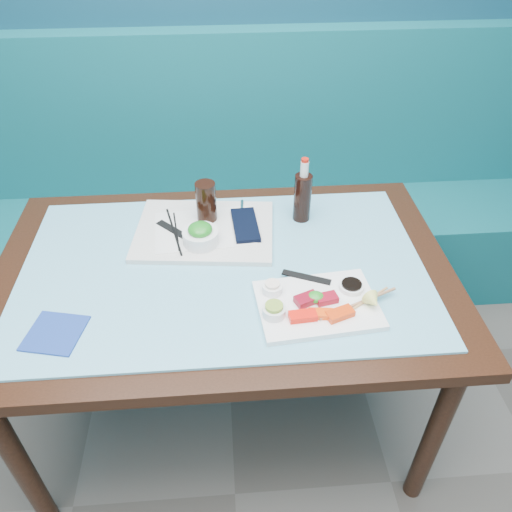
{
  "coord_description": "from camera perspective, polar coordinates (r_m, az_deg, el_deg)",
  "views": [
    {
      "loc": [
        0.01,
        0.29,
        1.75
      ],
      "look_at": [
        0.1,
        1.44,
        0.8
      ],
      "focal_mm": 35.0,
      "sensor_mm": 36.0,
      "label": 1
    }
  ],
  "objects": [
    {
      "name": "wooden_chopstick_a",
      "position": [
        1.4,
        11.62,
        -5.32
      ],
      "size": [
        0.24,
        0.11,
        0.01
      ],
      "primitive_type": "cylinder",
      "rotation": [
        1.57,
        0.0,
        -1.17
      ],
      "color": "#996848",
      "rests_on": "sashimi_plate"
    },
    {
      "name": "soy_dish",
      "position": [
        1.44,
        10.84,
        -3.45
      ],
      "size": [
        0.09,
        0.09,
        0.01
      ],
      "primitive_type": "cylinder",
      "rotation": [
        0.0,
        0.0,
        -0.33
      ],
      "color": "white",
      "rests_on": "sashimi_plate"
    },
    {
      "name": "salmon_left",
      "position": [
        1.34,
        5.37,
        -6.85
      ],
      "size": [
        0.08,
        0.04,
        0.02
      ],
      "primitive_type": "cube",
      "rotation": [
        0.0,
        0.0,
        0.08
      ],
      "color": "#F91709",
      "rests_on": "sashimi_plate"
    },
    {
      "name": "glass_top",
      "position": [
        1.52,
        -3.75,
        -1.3
      ],
      "size": [
        1.22,
        0.76,
        0.01
      ],
      "primitive_type": "cube",
      "color": "#6AB7D4",
      "rests_on": "dining_table"
    },
    {
      "name": "salmon_mid",
      "position": [
        1.35,
        7.44,
        -6.57
      ],
      "size": [
        0.07,
        0.04,
        0.02
      ],
      "primitive_type": "cube",
      "rotation": [
        0.0,
        0.0,
        -0.11
      ],
      "color": "#FF470A",
      "rests_on": "sashimi_plate"
    },
    {
      "name": "cola_glass",
      "position": [
        1.66,
        -5.72,
        6.19
      ],
      "size": [
        0.07,
        0.07,
        0.14
      ],
      "primitive_type": "cylinder",
      "rotation": [
        0.0,
        0.0,
        -0.04
      ],
      "color": "black",
      "rests_on": "serving_tray"
    },
    {
      "name": "seaweed_bowl",
      "position": [
        1.58,
        -6.34,
        2.17
      ],
      "size": [
        0.15,
        0.15,
        0.05
      ],
      "primitive_type": "cylinder",
      "rotation": [
        0.0,
        0.0,
        -0.39
      ],
      "color": "white",
      "rests_on": "serving_tray"
    },
    {
      "name": "fork",
      "position": [
        1.73,
        -1.64,
        5.53
      ],
      "size": [
        0.02,
        0.09,
        0.01
      ],
      "primitive_type": "cylinder",
      "rotation": [
        1.57,
        0.0,
        -0.09
      ],
      "color": "silver",
      "rests_on": "serving_tray"
    },
    {
      "name": "navy_pouch",
      "position": [
        1.65,
        -1.23,
        3.56
      ],
      "size": [
        0.09,
        0.19,
        0.01
      ],
      "primitive_type": "cube",
      "rotation": [
        0.0,
        0.0,
        0.06
      ],
      "color": "black",
      "rests_on": "serving_tray"
    },
    {
      "name": "ramekin_ginger",
      "position": [
        1.4,
        1.88,
        -3.71
      ],
      "size": [
        0.07,
        0.07,
        0.02
      ],
      "primitive_type": "cylinder",
      "rotation": [
        0.0,
        0.0,
        -0.19
      ],
      "color": "white",
      "rests_on": "sashimi_plate"
    },
    {
      "name": "paper_placemat",
      "position": [
        1.65,
        -5.92,
        3.16
      ],
      "size": [
        0.34,
        0.25,
        0.0
      ],
      "primitive_type": "cube",
      "rotation": [
        0.0,
        0.0,
        0.08
      ],
      "color": "silver",
      "rests_on": "serving_tray"
    },
    {
      "name": "chopstick_sleeve",
      "position": [
        1.46,
        5.77,
        -2.42
      ],
      "size": [
        0.14,
        0.08,
        0.0
      ],
      "primitive_type": "cube",
      "rotation": [
        0.0,
        0.0,
        -0.41
      ],
      "color": "black",
      "rests_on": "sashimi_plate"
    },
    {
      "name": "cola_bottle_cap",
      "position": [
        1.61,
        5.63,
        10.85
      ],
      "size": [
        0.03,
        0.03,
        0.01
      ],
      "primitive_type": "cylinder",
      "rotation": [
        0.0,
        0.0,
        -0.26
      ],
      "color": "red",
      "rests_on": "cola_bottle_neck"
    },
    {
      "name": "ginger_fill",
      "position": [
        1.39,
        1.89,
        -3.22
      ],
      "size": [
        0.05,
        0.05,
        0.01
      ],
      "primitive_type": "cylinder",
      "rotation": [
        0.0,
        0.0,
        -0.11
      ],
      "color": "#FBE4CE",
      "rests_on": "ramekin_ginger"
    },
    {
      "name": "cola_bottle_body",
      "position": [
        1.68,
        5.33,
        6.65
      ],
      "size": [
        0.06,
        0.06,
        0.17
      ],
      "primitive_type": "cylinder",
      "rotation": [
        0.0,
        0.0,
        -0.01
      ],
      "color": "black",
      "rests_on": "glass_top"
    },
    {
      "name": "black_chopstick_b",
      "position": [
        1.65,
        -9.09,
        2.83
      ],
      "size": [
        0.03,
        0.21,
        0.01
      ],
      "primitive_type": "cylinder",
      "rotation": [
        1.57,
        0.0,
        0.13
      ],
      "color": "black",
      "rests_on": "serving_tray"
    },
    {
      "name": "lemon_wedge",
      "position": [
        1.39,
        13.27,
        -5.06
      ],
      "size": [
        0.06,
        0.05,
        0.05
      ],
      "primitive_type": "cone",
      "rotation": [
        1.57,
        0.0,
        0.28
      ],
      "color": "#E5EA6F",
      "rests_on": "sashimi_plate"
    },
    {
      "name": "ramekin_wasabi",
      "position": [
        1.34,
        2.06,
        -6.31
      ],
      "size": [
        0.08,
        0.08,
        0.03
      ],
      "primitive_type": "cylinder",
      "rotation": [
        0.0,
        0.0,
        0.24
      ],
      "color": "white",
      "rests_on": "sashimi_plate"
    },
    {
      "name": "seaweed_salad",
      "position": [
        1.56,
        -6.41,
        3.05
      ],
      "size": [
        0.09,
        0.09,
        0.04
      ],
      "primitive_type": "ellipsoid",
      "rotation": [
        0.0,
        0.0,
        0.14
      ],
      "color": "#1C7D1E",
      "rests_on": "seaweed_bowl"
    },
    {
      "name": "salmon_right",
      "position": [
        1.36,
        9.57,
        -6.54
      ],
      "size": [
        0.08,
        0.06,
        0.02
      ],
      "primitive_type": "cube",
      "rotation": [
        0.0,
        0.0,
        0.36
      ],
      "color": "red",
      "rests_on": "sashimi_plate"
    },
    {
      "name": "wasabi_fill",
      "position": [
        1.33,
        2.08,
        -5.75
      ],
      "size": [
        0.05,
        0.05,
        0.01
      ],
      "primitive_type": "cylinder",
      "rotation": [
        0.0,
        0.0,
        0.06
      ],
      "color": "#7EA334",
      "rests_on": "ramekin_wasabi"
    },
    {
      "name": "seaweed_garnish",
      "position": [
        1.39,
        6.82,
        -4.67
      ],
      "size": [
        0.05,
        0.05,
        0.03
      ],
      "primitive_type": "ellipsoid",
      "rotation": [
        0.0,
        0.0,
        -0.16
      ],
      "color": "#238A20",
      "rests_on": "sashimi_plate"
    },
    {
      "name": "wooden_chopstick_b",
      "position": [
        1.4,
        12.01,
        -5.31
      ],
      "size": [
        0.18,
        0.12,
        0.01
      ],
      "primitive_type": "cylinder",
      "rotation": [
        1.57,
        0.0,
        -0.99
      ],
      "color": "tan",
      "rests_on": "sashimi_plate"
    },
    {
      "name": "tuna_right",
      "position": [
        1.39,
        8.06,
        -4.83
      ],
      "size": [
        0.07,
        0.05,
        0.02
      ],
      "primitive_type": "cube",
      "rotation": [
        0.0,
        0.0,
        0.21
      ],
      "color": "maroon",
      "rests_on": "sashimi_plate"
    },
    {
      "name": "cola_bottle_neck",
      "position": [
        1.62,
        5.56,
        9.89
      ],
      "size": [
        0.03,
        0.03,
        0.05
      ],
      "primitive_type": "cylinder",
      "rotation": [
        0.0,
        0.0,
        0.19
      ],
      "color": "silver",
      "rests_on": "cola_bottle_body"
    },
    {
      "name": "tray_sleeve",
      "position": [
        1.65,
        -9.22,
        2.81
      ],
      "size": [
        0.13,
        0.13,
        0.0
      ],
      "primitive_type": "cube",
      "rotation": [
        0.0,
        0.0,
        0.78
      ],
      "color": "black",
      "rests_on": "serving_tray"
    },
    {
      "name": "black_chopstick_a",
      "position": [
        1.65,
        -9.36,
        2.84
      ],
      "size": [
        0.07,
        0.26,
        0.01
      ],
      "primitive_type": "cylinder",
      "rotation": [
        1.57,
        0.0,
        0.23
      ],
      "color": "black",
      "rests_on": "serving_tray"
    },
    {
      "name": "tuna_left",
      "position": [
        1.38,
        5.82,
        -4.96
      ],
      "size": [
        0.07,
        0.06,
        0.02
      ],
      "primitive_type": "cube",
      "rotation": [
        0.0,
        0.0,
        0.39
      ],
      "color": "maroon",
      "rests_on": "sashimi_plate"
    },
    {
      "name": "serving_tray",
      "position": [
        1.66,
        -5.9,
        2.9
      ],
      "size": [
        0.48,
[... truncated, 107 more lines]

